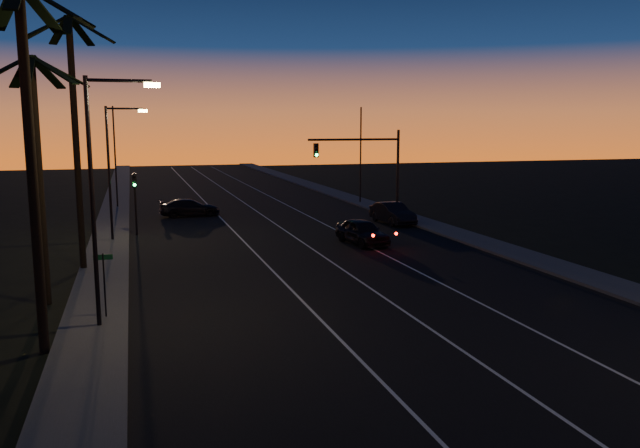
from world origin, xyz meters
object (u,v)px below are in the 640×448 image
object	(u,v)px
right_car	(393,213)
cross_car	(190,208)
signal_mast	(368,160)
lead_car	(362,232)

from	to	relation	value
right_car	cross_car	size ratio (longest dim) A/B	0.99
signal_mast	lead_car	xyz separation A→B (m)	(-3.22, -7.36, -3.99)
right_car	cross_car	distance (m)	16.51
lead_car	signal_mast	bearing A→B (deg)	66.37
cross_car	signal_mast	bearing A→B (deg)	-32.79
cross_car	lead_car	bearing A→B (deg)	-59.10
signal_mast	lead_car	bearing A→B (deg)	-113.63
signal_mast	lead_car	world-z (taller)	signal_mast
right_car	lead_car	bearing A→B (deg)	-125.85
signal_mast	cross_car	size ratio (longest dim) A/B	1.44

